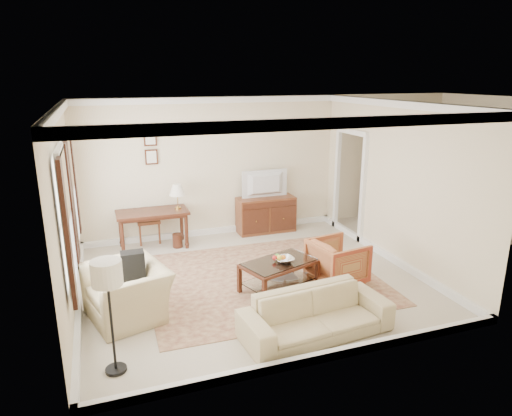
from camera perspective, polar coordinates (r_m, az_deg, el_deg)
room_shell at (r=7.10m, az=-0.73°, el=9.50°), size 5.51×5.01×2.91m
annex_bedroom at (r=10.75m, az=20.50°, el=-0.83°), size 3.00×2.70×2.90m
window_front at (r=6.25m, az=-22.64°, el=-1.36°), size 0.12×1.56×1.80m
window_rear at (r=7.79m, az=-22.14°, el=2.01°), size 0.12×1.56×1.80m
doorway at (r=9.82m, az=11.58°, el=2.78°), size 0.10×1.12×2.25m
rug at (r=7.79m, az=0.71°, el=-8.83°), size 3.85×3.32×0.01m
writing_desk at (r=9.17m, az=-12.82°, el=-1.04°), size 1.38×0.69×0.75m
desk_chair at (r=9.54m, az=-13.37°, el=-1.16°), size 0.54×0.54×1.05m
desk_lamp at (r=9.14m, az=-9.79°, el=1.42°), size 0.32×0.32×0.50m
framed_prints at (r=9.30m, az=-13.02°, el=7.39°), size 0.25×0.04×0.68m
sideboard at (r=9.96m, az=1.23°, el=-0.81°), size 1.26×0.48×0.77m
tv at (r=9.72m, az=1.31°, el=4.07°), size 0.97×0.56×0.13m
coffee_table at (r=7.27m, az=2.91°, el=-7.50°), size 1.32×1.02×0.49m
fruit_bowl at (r=7.18m, az=3.57°, el=-6.37°), size 0.42×0.42×0.10m
book_a at (r=7.29m, az=2.26°, el=-9.04°), size 0.21×0.24×0.38m
book_b at (r=7.42m, az=3.41°, el=-8.64°), size 0.28×0.03×0.38m
striped_armchair at (r=7.62m, az=10.15°, el=-6.38°), size 0.85×0.90×0.81m
club_armchair at (r=6.71m, az=-15.85°, el=-9.10°), size 1.03×1.30×1.00m
backpack at (r=6.72m, az=-15.13°, el=-6.71°), size 0.30×0.37×0.40m
sofa at (r=6.14m, az=7.55°, el=-12.25°), size 2.04×0.77×0.78m
floor_lamp at (r=5.30m, az=-18.09°, el=-8.72°), size 0.34×0.34×1.38m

